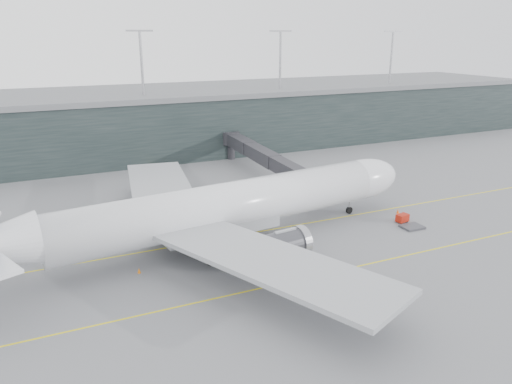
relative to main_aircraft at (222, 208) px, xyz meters
name	(u,v)px	position (x,y,z in m)	size (l,w,h in m)	color
ground	(189,233)	(-3.28, 5.98, -5.43)	(320.00, 320.00, 0.00)	slate
taxiline_a	(197,242)	(-3.28, 1.98, -5.42)	(160.00, 0.25, 0.02)	yellow
taxiline_b	(241,293)	(-3.28, -14.02, -5.42)	(160.00, 0.25, 0.02)	yellow
taxiline_lead_main	(182,192)	(1.72, 25.98, -5.42)	(0.25, 60.00, 0.02)	yellow
terminal	(117,123)	(-3.28, 63.98, 2.19)	(240.00, 36.00, 29.00)	black
main_aircraft	(222,208)	(0.00, 0.00, 0.00)	(68.98, 64.35, 19.34)	white
jet_bridge	(257,154)	(19.00, 29.65, -0.52)	(5.30, 44.06, 6.56)	#29292E
gse_cart	(402,218)	(28.86, -3.94, -4.69)	(2.16, 1.59, 1.34)	#A51A0B
baggage_dolly	(412,227)	(28.64, -6.50, -5.23)	(3.24, 2.59, 0.32)	#39393E
uld_a	(143,210)	(-7.83, 16.12, -4.38)	(2.60, 2.31, 1.99)	#3B3C41
uld_b	(157,205)	(-4.96, 18.33, -4.57)	(2.18, 1.97, 1.62)	#3B3C41
uld_c	(162,208)	(-4.80, 15.79, -4.39)	(2.33, 1.95, 1.97)	#3B3C41
cone_nose	(398,211)	(30.97, -0.39, -5.04)	(0.49, 0.49, 0.77)	#FF560E
cone_wing_stbd	(305,278)	(5.00, -14.63, -5.10)	(0.41, 0.41, 0.65)	#D0530B
cone_wing_port	(208,200)	(4.09, 18.16, -5.04)	(0.49, 0.49, 0.77)	orange
cone_tail	(139,271)	(-12.84, -4.13, -5.09)	(0.43, 0.43, 0.68)	orange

